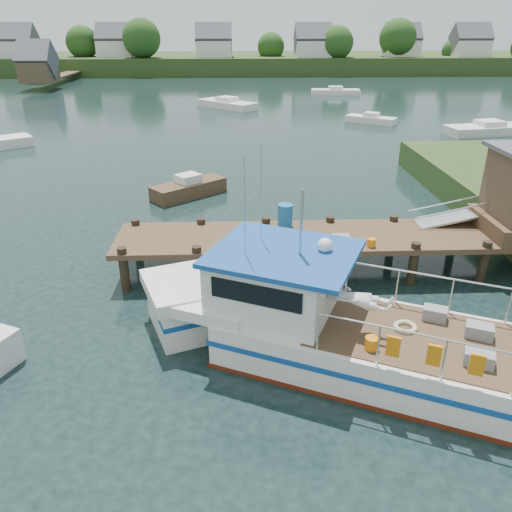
{
  "coord_description": "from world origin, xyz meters",
  "views": [
    {
      "loc": [
        -1.63,
        -16.66,
        8.44
      ],
      "look_at": [
        -1.0,
        -1.5,
        1.3
      ],
      "focal_mm": 35.0,
      "sensor_mm": 36.0,
      "label": 1
    }
  ],
  "objects_px": {
    "moored_far": "(335,92)",
    "moored_b": "(371,119)",
    "dock": "(462,211)",
    "moored_rowboat": "(189,188)",
    "moored_c": "(489,129)",
    "moored_d": "(227,104)",
    "lobster_boat": "(325,325)"
  },
  "relations": [
    {
      "from": "moored_d",
      "to": "moored_b",
      "type": "bearing_deg",
      "value": -51.46
    },
    {
      "from": "moored_rowboat",
      "to": "moored_b",
      "type": "height_order",
      "value": "moored_rowboat"
    },
    {
      "from": "moored_far",
      "to": "moored_rowboat",
      "type": "bearing_deg",
      "value": -120.79
    },
    {
      "from": "lobster_boat",
      "to": "moored_far",
      "type": "height_order",
      "value": "lobster_boat"
    },
    {
      "from": "moored_rowboat",
      "to": "moored_c",
      "type": "distance_m",
      "value": 27.94
    },
    {
      "from": "lobster_boat",
      "to": "moored_c",
      "type": "relative_size",
      "value": 1.51
    },
    {
      "from": "moored_c",
      "to": "moored_d",
      "type": "xyz_separation_m",
      "value": [
        -21.73,
        14.66,
        0.02
      ]
    },
    {
      "from": "moored_rowboat",
      "to": "moored_b",
      "type": "relative_size",
      "value": 0.88
    },
    {
      "from": "lobster_boat",
      "to": "moored_b",
      "type": "distance_m",
      "value": 36.15
    },
    {
      "from": "moored_rowboat",
      "to": "moored_far",
      "type": "relative_size",
      "value": 0.64
    },
    {
      "from": "dock",
      "to": "moored_b",
      "type": "distance_m",
      "value": 29.71
    },
    {
      "from": "moored_b",
      "to": "moored_d",
      "type": "bearing_deg",
      "value": 143.34
    },
    {
      "from": "lobster_boat",
      "to": "moored_far",
      "type": "distance_m",
      "value": 55.64
    },
    {
      "from": "dock",
      "to": "moored_d",
      "type": "distance_m",
      "value": 39.88
    },
    {
      "from": "lobster_boat",
      "to": "moored_d",
      "type": "relative_size",
      "value": 1.69
    },
    {
      "from": "moored_c",
      "to": "moored_far",
      "type": "bearing_deg",
      "value": 107.66
    },
    {
      "from": "lobster_boat",
      "to": "moored_far",
      "type": "relative_size",
      "value": 1.8
    },
    {
      "from": "dock",
      "to": "moored_b",
      "type": "xyz_separation_m",
      "value": [
        4.28,
        29.34,
        -1.87
      ]
    },
    {
      "from": "moored_far",
      "to": "moored_b",
      "type": "height_order",
      "value": "moored_far"
    },
    {
      "from": "dock",
      "to": "moored_rowboat",
      "type": "distance_m",
      "value": 14.03
    },
    {
      "from": "moored_rowboat",
      "to": "moored_d",
      "type": "height_order",
      "value": "moored_rowboat"
    },
    {
      "from": "lobster_boat",
      "to": "moored_far",
      "type": "bearing_deg",
      "value": 103.69
    },
    {
      "from": "moored_b",
      "to": "lobster_boat",
      "type": "bearing_deg",
      "value": -107.24
    },
    {
      "from": "lobster_boat",
      "to": "moored_b",
      "type": "relative_size",
      "value": 2.47
    },
    {
      "from": "moored_rowboat",
      "to": "moored_b",
      "type": "xyz_separation_m",
      "value": [
        14.94,
        20.39,
        -0.07
      ]
    },
    {
      "from": "moored_far",
      "to": "moored_d",
      "type": "relative_size",
      "value": 0.94
    },
    {
      "from": "moored_rowboat",
      "to": "moored_b",
      "type": "bearing_deg",
      "value": 43.82
    },
    {
      "from": "dock",
      "to": "lobster_boat",
      "type": "bearing_deg",
      "value": -137.22
    },
    {
      "from": "moored_b",
      "to": "moored_d",
      "type": "distance_m",
      "value": 16.28
    },
    {
      "from": "moored_c",
      "to": "moored_d",
      "type": "bearing_deg",
      "value": 145.91
    },
    {
      "from": "dock",
      "to": "moored_far",
      "type": "height_order",
      "value": "dock"
    },
    {
      "from": "moored_b",
      "to": "moored_c",
      "type": "bearing_deg",
      "value": -32.36
    }
  ]
}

